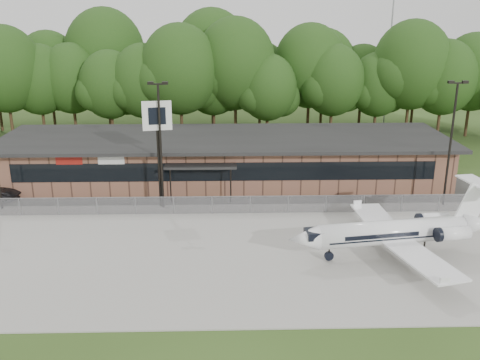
{
  "coord_description": "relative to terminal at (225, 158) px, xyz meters",
  "views": [
    {
      "loc": [
        0.16,
        -24.35,
        15.53
      ],
      "look_at": [
        1.12,
        12.0,
        3.81
      ],
      "focal_mm": 40.0,
      "sensor_mm": 36.0,
      "label": 1
    }
  ],
  "objects": [
    {
      "name": "ground",
      "position": [
        0.0,
        -23.94,
        -2.18
      ],
      "size": [
        160.0,
        160.0,
        0.0
      ],
      "primitive_type": "plane",
      "color": "#2C4117",
      "rests_on": "ground"
    },
    {
      "name": "apron",
      "position": [
        0.0,
        -15.94,
        -2.14
      ],
      "size": [
        64.0,
        18.0,
        0.08
      ],
      "primitive_type": "cube",
      "color": "#9E9B93",
      "rests_on": "ground"
    },
    {
      "name": "parking_lot",
      "position": [
        0.0,
        -4.44,
        -2.15
      ],
      "size": [
        50.0,
        9.0,
        0.06
      ],
      "primitive_type": "cube",
      "color": "#383835",
      "rests_on": "ground"
    },
    {
      "name": "terminal",
      "position": [
        0.0,
        0.0,
        0.0
      ],
      "size": [
        41.0,
        11.65,
        4.3
      ],
      "color": "brown",
      "rests_on": "ground"
    },
    {
      "name": "fence",
      "position": [
        0.0,
        -8.94,
        -1.4
      ],
      "size": [
        46.0,
        0.04,
        1.52
      ],
      "color": "gray",
      "rests_on": "ground"
    },
    {
      "name": "treeline",
      "position": [
        0.0,
        18.06,
        5.32
      ],
      "size": [
        72.0,
        12.0,
        15.0
      ],
      "primitive_type": null,
      "color": "#143C13",
      "rests_on": "ground"
    },
    {
      "name": "radio_mast",
      "position": [
        22.0,
        24.06,
        10.32
      ],
      "size": [
        0.2,
        0.2,
        25.0
      ],
      "primitive_type": "cylinder",
      "color": "gray",
      "rests_on": "ground"
    },
    {
      "name": "light_pole_mid",
      "position": [
        -5.0,
        -7.44,
        3.8
      ],
      "size": [
        1.55,
        0.3,
        10.23
      ],
      "color": "black",
      "rests_on": "ground"
    },
    {
      "name": "light_pole_right",
      "position": [
        18.0,
        -7.44,
        3.8
      ],
      "size": [
        1.55,
        0.3,
        10.23
      ],
      "color": "black",
      "rests_on": "ground"
    },
    {
      "name": "business_jet",
      "position": [
        11.28,
        -16.73,
        -0.48
      ],
      "size": [
        14.11,
        12.64,
        4.75
      ],
      "rotation": [
        0.0,
        0.0,
        0.15
      ],
      "color": "white",
      "rests_on": "ground"
    },
    {
      "name": "pole_sign",
      "position": [
        -5.21,
        -7.14,
        4.48
      ],
      "size": [
        2.29,
        0.63,
        8.71
      ],
      "rotation": [
        0.0,
        0.0,
        0.17
      ],
      "color": "black",
      "rests_on": "ground"
    }
  ]
}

